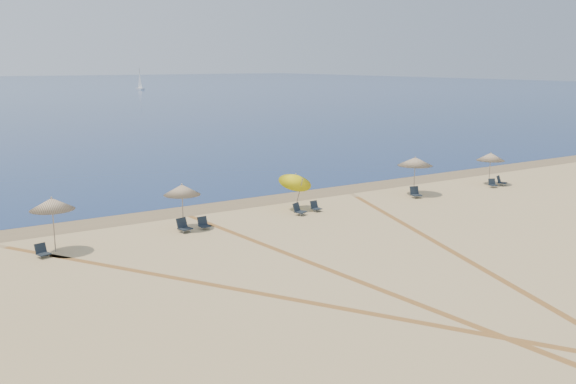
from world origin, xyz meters
The scene contains 16 objects.
wet_sand centered at (0.00, 24.00, 0.00)m, with size 500.00×500.00×0.00m, color olive.
umbrella_1 centered at (-13.18, 19.54, 2.29)m, with size 2.03×2.03×2.63m.
umbrella_2 centered at (-6.45, 20.28, 2.09)m, with size 1.96×1.96×2.44m.
umbrella_3 centered at (1.03, 20.75, 1.86)m, with size 2.00×2.06×2.50m.
umbrella_4 centered at (10.13, 20.16, 2.22)m, with size 2.35×2.35×2.56m.
umbrella_5 centered at (17.21, 19.82, 2.01)m, with size 2.01×2.01×2.35m.
chair_2 centered at (-13.87, 19.01, 0.27)m, with size 0.65×0.71×0.62m.
chair_3 centered at (-6.72, 19.59, 0.32)m, with size 0.73×0.81×0.72m.
chair_4 centered at (-5.60, 19.56, 0.28)m, with size 0.55×0.64×0.64m.
chair_5 centered at (0.39, 19.46, 0.30)m, with size 0.79×0.84×0.69m.
chair_6 centered at (1.74, 19.69, 0.27)m, with size 0.55×0.63×0.61m.
chair_7 centered at (9.44, 19.31, 0.32)m, with size 0.76×0.83×0.72m.
chair_8 centered at (16.46, 18.88, 0.27)m, with size 0.69×0.73×0.60m.
chair_9 centered at (17.58, 19.09, 0.30)m, with size 0.78×0.83×0.68m.
sailboat_0 centered at (49.73, 188.08, 2.06)m, with size 1.25×4.59×6.81m.
tire_tracks centered at (-3.23, 9.92, 0.00)m, with size 47.53×39.46×0.00m.
Camera 1 is at (-18.92, -9.88, 8.69)m, focal length 38.81 mm.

